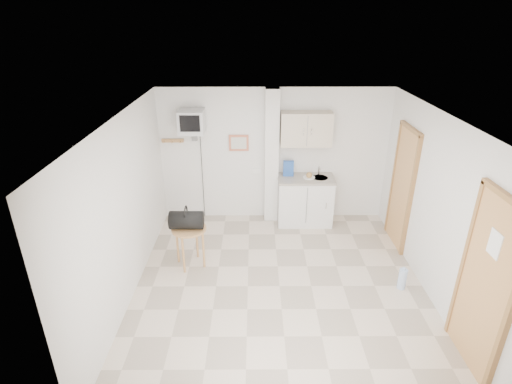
{
  "coord_description": "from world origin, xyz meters",
  "views": [
    {
      "loc": [
        -0.37,
        -4.77,
        3.67
      ],
      "look_at": [
        -0.34,
        0.6,
        1.25
      ],
      "focal_mm": 28.0,
      "sensor_mm": 36.0,
      "label": 1
    }
  ],
  "objects_px": {
    "round_table": "(189,234)",
    "water_bottle": "(402,279)",
    "duffel_bag": "(186,220)",
    "crt_television": "(192,122)"
  },
  "relations": [
    {
      "from": "duffel_bag",
      "to": "crt_television",
      "type": "bearing_deg",
      "value": 92.6
    },
    {
      "from": "crt_television",
      "to": "duffel_bag",
      "type": "height_order",
      "value": "crt_television"
    },
    {
      "from": "round_table",
      "to": "water_bottle",
      "type": "bearing_deg",
      "value": -11.15
    },
    {
      "from": "duffel_bag",
      "to": "round_table",
      "type": "bearing_deg",
      "value": 13.72
    },
    {
      "from": "crt_television",
      "to": "duffel_bag",
      "type": "bearing_deg",
      "value": -87.97
    },
    {
      "from": "crt_television",
      "to": "water_bottle",
      "type": "relative_size",
      "value": 6.04
    },
    {
      "from": "round_table",
      "to": "water_bottle",
      "type": "xyz_separation_m",
      "value": [
        3.14,
        -0.62,
        -0.39
      ]
    },
    {
      "from": "round_table",
      "to": "duffel_bag",
      "type": "distance_m",
      "value": 0.25
    },
    {
      "from": "round_table",
      "to": "duffel_bag",
      "type": "relative_size",
      "value": 1.29
    },
    {
      "from": "crt_television",
      "to": "water_bottle",
      "type": "height_order",
      "value": "crt_television"
    }
  ]
}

